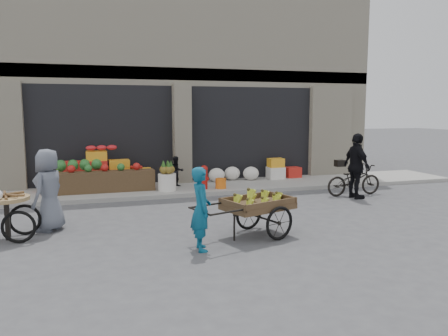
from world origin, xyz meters
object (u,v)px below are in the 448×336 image
object	(u,v)px
banana_cart	(256,202)
vendor_woman	(201,209)
orange_bucket	(221,183)
vendor_grey	(49,190)
pineapple_bin	(167,182)
tricycle_cart	(6,211)
fire_hydrant	(204,176)
bicycle	(354,180)
cyclist	(357,166)
seated_person	(177,172)

from	to	relation	value
banana_cart	vendor_woman	bearing A→B (deg)	-175.84
orange_bucket	vendor_grey	distance (m)	5.45
pineapple_bin	tricycle_cart	size ratio (longest dim) A/B	0.36
orange_bucket	vendor_grey	world-z (taller)	vendor_grey
tricycle_cart	fire_hydrant	bearing A→B (deg)	39.80
orange_bucket	pineapple_bin	bearing A→B (deg)	176.42
tricycle_cart	pineapple_bin	bearing A→B (deg)	47.54
bicycle	pineapple_bin	bearing A→B (deg)	71.22
bicycle	fire_hydrant	bearing A→B (deg)	67.30
bicycle	vendor_woman	bearing A→B (deg)	122.18
vendor_grey	cyclist	world-z (taller)	cyclist
vendor_grey	bicycle	size ratio (longest dim) A/B	0.98
pineapple_bin	bicycle	xyz separation A→B (m)	(5.13, -1.69, 0.08)
seated_person	cyclist	distance (m)	5.28
tricycle_cart	bicycle	bearing A→B (deg)	15.55
pineapple_bin	orange_bucket	world-z (taller)	pineapple_bin
orange_bucket	bicycle	xyz separation A→B (m)	(3.53, -1.59, 0.18)
pineapple_bin	orange_bucket	xyz separation A→B (m)	(1.60, -0.10, -0.10)
pineapple_bin	bicycle	bearing A→B (deg)	-18.28
seated_person	vendor_grey	bearing A→B (deg)	-142.68
pineapple_bin	vendor_grey	distance (m)	4.27
tricycle_cart	bicycle	world-z (taller)	tricycle_cart
pineapple_bin	vendor_grey	world-z (taller)	vendor_grey
banana_cart	bicycle	distance (m)	5.17
orange_bucket	cyclist	distance (m)	3.93
tricycle_cart	bicycle	size ratio (longest dim) A/B	0.84
banana_cart	tricycle_cart	xyz separation A→B (m)	(-4.60, 1.18, -0.11)
vendor_grey	bicycle	distance (m)	8.21
banana_cart	bicycle	xyz separation A→B (m)	(4.21, 2.99, -0.22)
banana_cart	tricycle_cart	world-z (taller)	tricycle_cart
fire_hydrant	bicycle	distance (m)	4.35
seated_person	vendor_woman	size ratio (longest dim) A/B	0.63
orange_bucket	vendor_woman	bearing A→B (deg)	-110.64
orange_bucket	seated_person	distance (m)	1.42
tricycle_cart	orange_bucket	bearing A→B (deg)	36.75
banana_cart	cyclist	distance (m)	4.78
orange_bucket	cyclist	size ratio (longest dim) A/B	0.18
vendor_grey	cyclist	bearing A→B (deg)	126.07
seated_person	tricycle_cart	xyz separation A→B (m)	(-4.08, -4.11, -0.02)
seated_person	cyclist	xyz separation A→B (m)	(4.53, -2.69, 0.32)
fire_hydrant	tricycle_cart	size ratio (longest dim) A/B	0.49
orange_bucket	banana_cart	xyz separation A→B (m)	(-0.68, -4.59, 0.40)
vendor_woman	cyclist	xyz separation A→B (m)	(5.25, 3.09, 0.17)
fire_hydrant	bicycle	xyz separation A→B (m)	(4.03, -1.64, -0.05)
pineapple_bin	cyclist	world-z (taller)	cyclist
seated_person	banana_cart	size ratio (longest dim) A/B	0.39
fire_hydrant	bicycle	bearing A→B (deg)	-22.20
fire_hydrant	cyclist	xyz separation A→B (m)	(3.83, -2.04, 0.41)
fire_hydrant	banana_cart	distance (m)	4.64
fire_hydrant	orange_bucket	size ratio (longest dim) A/B	2.22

